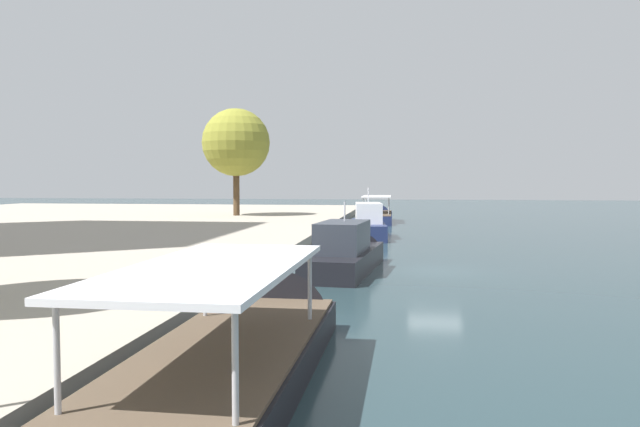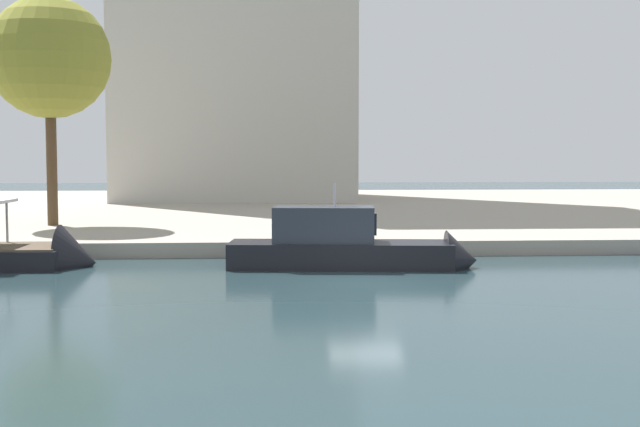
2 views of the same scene
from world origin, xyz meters
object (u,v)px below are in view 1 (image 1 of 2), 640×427
Objects in this scene: motor_yacht_2 at (348,256)px; tour_boat_4 at (377,218)px; tree_2 at (237,143)px; motor_yacht_3 at (368,227)px; tour_boat_1 at (234,363)px.

tour_boat_4 is at bearing 5.66° from motor_yacht_2.
tour_boat_4 is 1.09× the size of tree_2.
motor_yacht_2 is 0.89× the size of tree_2.
tour_boat_1 is at bearing 172.66° from motor_yacht_3.
motor_yacht_2 is 17.26m from motor_yacht_3.
tour_boat_4 is (50.44, -0.90, 0.05)m from tour_boat_1.
motor_yacht_2 is 35.90m from tree_2.
tour_boat_1 is 50.44m from tree_2.
motor_yacht_3 is at bearing -1.30° from tour_boat_1.
tour_boat_1 is at bearing 178.01° from tour_boat_4.
tour_boat_4 is (17.17, 0.05, -0.43)m from motor_yacht_3.
motor_yacht_3 is 0.85× the size of tour_boat_4.
motor_yacht_3 is (17.26, 0.04, 0.11)m from motor_yacht_2.
motor_yacht_2 reaches higher than tour_boat_1.
tour_boat_4 is 16.68m from tree_2.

